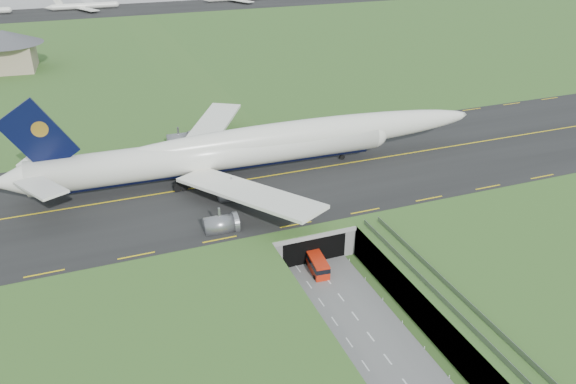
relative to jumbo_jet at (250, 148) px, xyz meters
name	(u,v)px	position (x,y,z in m)	size (l,w,h in m)	color
ground	(333,288)	(2.78, -36.00, -11.83)	(900.00, 900.00, 0.00)	#366026
airfield_deck	(334,273)	(2.78, -36.00, -8.83)	(800.00, 800.00, 6.00)	gray
trench_road	(354,315)	(2.78, -43.50, -11.73)	(12.00, 75.00, 0.20)	slate
taxiway	(268,176)	(2.78, -3.00, -5.74)	(800.00, 44.00, 0.18)	black
tunnel_portal	(296,224)	(2.78, -19.29, -8.49)	(17.00, 22.30, 6.00)	gray
guideway	(463,317)	(13.78, -55.11, -6.50)	(3.00, 53.00, 7.05)	#A8A8A3
jumbo_jet	(250,148)	(0.00, 0.00, 0.00)	(104.07, 65.21, 21.57)	white
shuttle_tram	(317,264)	(2.19, -30.66, -10.30)	(3.14, 6.91, 2.76)	red
service_building	(6,47)	(-52.66, 111.83, 2.32)	(27.00, 27.00, 13.76)	tan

